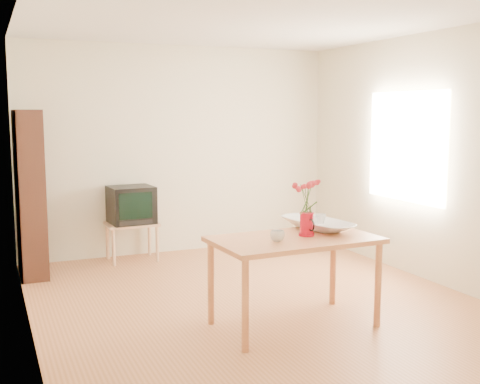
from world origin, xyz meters
name	(u,v)px	position (x,y,z in m)	size (l,w,h in m)	color
room	(255,164)	(0.03, 0.00, 1.30)	(4.50, 4.50, 4.50)	#A7643B
table	(294,248)	(0.04, -0.76, 0.66)	(1.38, 0.83, 0.75)	#BC6D40
tv_stand	(132,229)	(-0.70, 1.97, 0.39)	(0.60, 0.45, 0.46)	tan
bookshelf	(30,199)	(-1.85, 1.75, 0.84)	(0.28, 0.70, 1.80)	black
pitcher	(306,225)	(0.16, -0.74, 0.84)	(0.13, 0.21, 0.20)	red
flowers	(307,195)	(0.16, -0.74, 1.09)	(0.22, 0.22, 0.32)	#DC3341
mug	(277,236)	(-0.16, -0.84, 0.79)	(0.11, 0.11, 0.09)	white
bowl	(318,202)	(0.39, -0.53, 0.99)	(0.52, 0.52, 0.49)	white
teacup_a	(314,208)	(0.35, -0.53, 0.94)	(0.06, 0.06, 0.06)	white
teacup_b	(321,206)	(0.43, -0.51, 0.95)	(0.08, 0.08, 0.07)	white
television	(131,204)	(-0.70, 1.98, 0.68)	(0.53, 0.50, 0.44)	black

